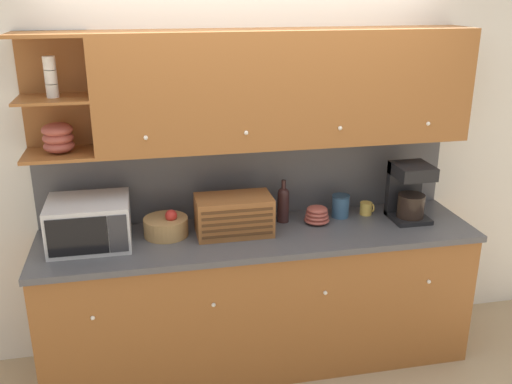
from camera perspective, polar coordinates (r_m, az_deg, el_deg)
The scene contains 13 objects.
ground_plane at distance 4.40m, azimuth -0.63°, elevation -13.71°, with size 24.00×24.00×0.00m, color tan.
wall_back at distance 3.87m, azimuth -0.78°, elevation 2.84°, with size 5.18×0.06×2.60m.
counter_unit at distance 3.88m, azimuth 0.30°, elevation -10.47°, with size 2.80×0.68×0.95m.
backsplash_panel at distance 3.86m, azimuth -0.68°, elevation 1.47°, with size 2.78×0.01×0.54m.
upper_cabinets at distance 3.59m, azimuth 2.33°, elevation 10.27°, with size 2.78×0.36×0.71m.
microwave at distance 3.59m, azimuth -16.32°, elevation -2.98°, with size 0.48×0.41×0.28m.
fruit_basket at distance 3.64m, azimuth -8.97°, elevation -3.39°, with size 0.28×0.28×0.18m.
bread_box at distance 3.61m, azimuth -2.23°, elevation -2.33°, with size 0.48×0.27×0.25m.
wine_bottle at distance 3.79m, azimuth 2.74°, elevation -1.10°, with size 0.08×0.08×0.29m.
bowl_stack_on_counter at distance 3.81m, azimuth 6.11°, elevation -2.32°, with size 0.17×0.17×0.12m.
storage_canister at distance 3.92m, azimuth 8.44°, elevation -1.39°, with size 0.12×0.12×0.15m.
mug at distance 4.01m, azimuth 10.98°, elevation -1.61°, with size 0.09×0.08×0.09m.
coffee_maker at distance 3.95m, azimuth 15.04°, elevation 0.10°, with size 0.24×0.26×0.39m.
Camera 1 is at (-0.70, -3.60, 2.42)m, focal length 40.00 mm.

